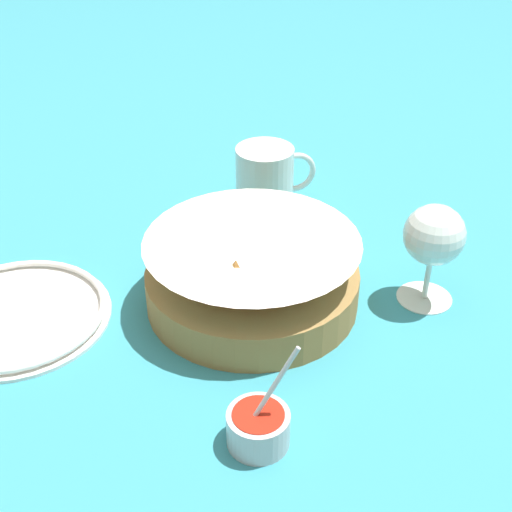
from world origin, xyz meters
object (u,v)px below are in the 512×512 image
Objects in this scene: food_basket at (256,276)px; wine_glass at (434,238)px; sauce_cup at (258,426)px; side_plate at (16,314)px; beer_mug at (266,179)px.

wine_glass is at bearing -12.77° from food_basket.
sauce_cup is 0.51× the size of side_plate.
wine_glass is (0.21, -0.05, 0.05)m from food_basket.
sauce_cup is 0.88× the size of wine_glass.
food_basket is at bearing 76.11° from sauce_cup.
food_basket is 1.99× the size of wine_glass.
sauce_cup is 0.93× the size of beer_mug.
sauce_cup is at bearing -103.89° from food_basket.
beer_mug is (-0.13, 0.29, -0.05)m from wine_glass.
side_plate is at bearing -151.73° from beer_mug.
side_plate is at bearing 172.43° from food_basket.
wine_glass is 0.58× the size of side_plate.
sauce_cup reaches higher than beer_mug.
wine_glass is 0.32m from beer_mug.
food_basket is at bearing -107.93° from beer_mug.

